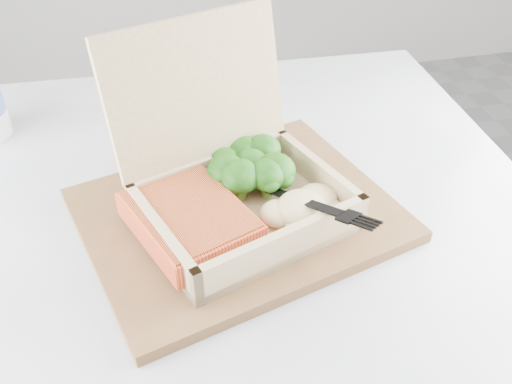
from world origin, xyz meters
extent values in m
cube|color=#B0B4BB|center=(0.11, 0.23, 0.73)|extent=(0.88, 0.88, 0.03)
cube|color=brown|center=(0.16, 0.25, 0.75)|extent=(0.40, 0.35, 0.01)
cube|color=tan|center=(0.17, 0.23, 0.76)|extent=(0.25, 0.22, 0.01)
cube|color=#9F8662|center=(0.07, 0.20, 0.78)|extent=(0.06, 0.16, 0.04)
cube|color=#9F8662|center=(0.26, 0.26, 0.78)|extent=(0.06, 0.16, 0.04)
cube|color=#9F8662|center=(0.19, 0.16, 0.78)|extent=(0.20, 0.08, 0.04)
cube|color=#9F8662|center=(0.14, 0.30, 0.78)|extent=(0.20, 0.08, 0.04)
cube|color=tan|center=(0.13, 0.32, 0.88)|extent=(0.21, 0.11, 0.16)
cube|color=#D95C2A|center=(0.10, 0.22, 0.78)|extent=(0.15, 0.17, 0.03)
ellipsoid|color=#CFB786|center=(0.22, 0.21, 0.79)|extent=(0.09, 0.08, 0.03)
cube|color=black|center=(0.20, 0.25, 0.80)|extent=(0.06, 0.10, 0.03)
cube|color=black|center=(0.23, 0.18, 0.80)|extent=(0.04, 0.05, 0.01)
cube|color=white|center=(0.21, 0.45, 0.75)|extent=(0.12, 0.15, 0.00)
camera|label=1|loc=(0.07, -0.24, 1.18)|focal=40.00mm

